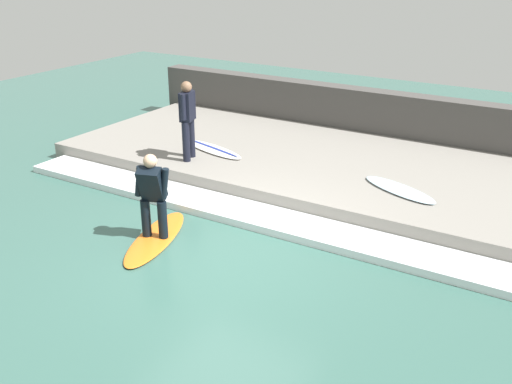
{
  "coord_description": "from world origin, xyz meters",
  "views": [
    {
      "loc": [
        -6.82,
        -4.71,
        4.43
      ],
      "look_at": [
        0.91,
        0.0,
        0.7
      ],
      "focal_mm": 42.0,
      "sensor_mm": 36.0,
      "label": 1
    }
  ],
  "objects_px": {
    "surfboard_waiting_near": "(214,149)",
    "surfer_waiting_near": "(188,116)",
    "surfboard_riding": "(156,238)",
    "surfer_riding": "(152,192)",
    "surfboard_spare": "(399,189)"
  },
  "relations": [
    {
      "from": "surfboard_waiting_near",
      "to": "surfer_waiting_near",
      "type": "bearing_deg",
      "value": 170.24
    },
    {
      "from": "surfboard_riding",
      "to": "surfer_waiting_near",
      "type": "relative_size",
      "value": 1.34
    },
    {
      "from": "surfer_riding",
      "to": "surfboard_waiting_near",
      "type": "height_order",
      "value": "surfer_riding"
    },
    {
      "from": "surfer_waiting_near",
      "to": "surfboard_waiting_near",
      "type": "relative_size",
      "value": 0.9
    },
    {
      "from": "surfer_waiting_near",
      "to": "surfboard_spare",
      "type": "distance_m",
      "value": 4.42
    },
    {
      "from": "surfboard_waiting_near",
      "to": "surfboard_spare",
      "type": "bearing_deg",
      "value": -91.84
    },
    {
      "from": "surfer_riding",
      "to": "surfer_waiting_near",
      "type": "distance_m",
      "value": 3.03
    },
    {
      "from": "surfboard_riding",
      "to": "surfer_waiting_near",
      "type": "bearing_deg",
      "value": 26.43
    },
    {
      "from": "surfboard_riding",
      "to": "surfer_riding",
      "type": "height_order",
      "value": "surfer_riding"
    },
    {
      "from": "surfboard_riding",
      "to": "surfboard_waiting_near",
      "type": "xyz_separation_m",
      "value": [
        3.38,
        1.21,
        0.35
      ]
    },
    {
      "from": "surfer_waiting_near",
      "to": "surfboard_spare",
      "type": "bearing_deg",
      "value": -82.56
    },
    {
      "from": "surfer_waiting_near",
      "to": "surfboard_spare",
      "type": "height_order",
      "value": "surfer_waiting_near"
    },
    {
      "from": "surfer_riding",
      "to": "surfboard_waiting_near",
      "type": "xyz_separation_m",
      "value": [
        3.38,
        1.21,
        -0.46
      ]
    },
    {
      "from": "surfer_riding",
      "to": "surfer_waiting_near",
      "type": "height_order",
      "value": "surfer_waiting_near"
    },
    {
      "from": "surfer_riding",
      "to": "surfboard_spare",
      "type": "distance_m",
      "value": 4.41
    }
  ]
}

